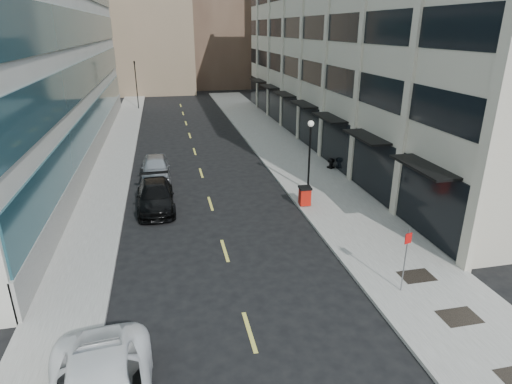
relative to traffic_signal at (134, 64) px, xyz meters
name	(u,v)px	position (x,y,z in m)	size (l,w,h in m)	color
ground	(262,374)	(5.50, -48.00, -5.72)	(160.00, 160.00, 0.00)	black
sidewalk_right	(299,166)	(13.00, -28.00, -5.64)	(5.00, 80.00, 0.15)	gray
sidewalk_left	(109,178)	(-1.00, -28.00, -5.64)	(3.00, 80.00, 0.15)	gray
building_right	(380,40)	(22.44, -21.01, 3.28)	(15.30, 46.50, 18.25)	#B7B09B
skyline_tan_near	(145,1)	(1.50, 20.00, 8.28)	(14.00, 18.00, 28.00)	#7E6852
skyline_tan_far	(91,22)	(-8.50, 30.00, 5.28)	(12.00, 14.00, 22.00)	#7E6852
skyline_stone	(278,28)	(23.50, 18.00, 4.28)	(10.00, 14.00, 20.00)	#B7B09B
grate_mid	(459,317)	(13.10, -47.00, -5.56)	(1.40, 1.00, 0.01)	black
grate_far	(417,276)	(13.10, -44.20, -5.56)	(1.40, 1.00, 0.01)	black
road_centerline	(205,187)	(5.50, -31.00, -5.71)	(0.15, 68.20, 0.01)	#D8CC4C
traffic_signal	(134,64)	(0.00, 0.00, 0.00)	(0.66, 0.66, 6.98)	black
car_black_pickup	(156,196)	(2.30, -34.00, -4.96)	(2.11, 5.20, 1.51)	black
car_silver_sedan	(156,168)	(2.30, -28.62, -4.89)	(1.96, 4.87, 1.66)	#93979B
trash_bin	(305,195)	(10.90, -35.74, -4.95)	(0.74, 0.81, 1.15)	#AE150B
lamppost	(310,149)	(11.90, -33.43, -2.83)	(0.39, 0.39, 4.66)	black
sign_post	(406,252)	(11.90, -45.01, -3.84)	(0.32, 0.11, 2.73)	slate
urn_planter	(331,162)	(15.10, -29.31, -5.09)	(0.57, 0.57, 0.79)	black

